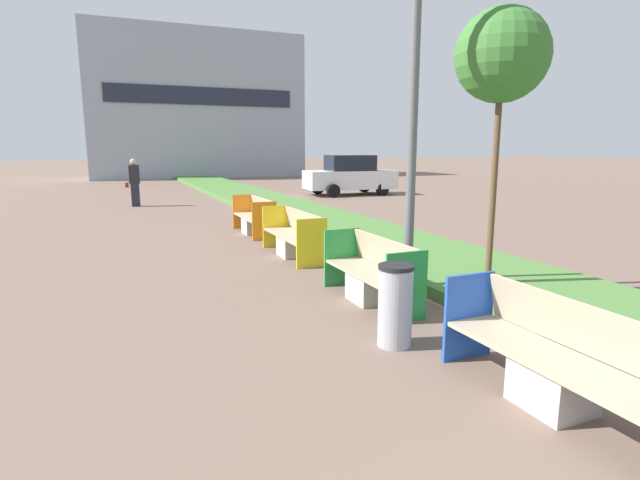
{
  "coord_description": "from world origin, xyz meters",
  "views": [
    {
      "loc": [
        -2.57,
        0.31,
        2.27
      ],
      "look_at": [
        0.9,
        8.45,
        0.6
      ],
      "focal_mm": 28.0,
      "sensor_mm": 36.0,
      "label": 1
    }
  ],
  "objects_px": {
    "litter_bin": "(395,305)",
    "parked_car_distant": "(350,175)",
    "bench_orange_frame": "(255,220)",
    "pedestrian_walking": "(134,182)",
    "bench_green_frame": "(372,277)",
    "bench_blue_frame": "(558,367)",
    "bench_yellow_frame": "(294,239)",
    "street_lamp_post": "(416,25)",
    "sapling_tree_near": "(502,57)"
  },
  "relations": [
    {
      "from": "bench_green_frame",
      "to": "bench_yellow_frame",
      "type": "distance_m",
      "value": 3.35
    },
    {
      "from": "bench_green_frame",
      "to": "sapling_tree_near",
      "type": "bearing_deg",
      "value": -2.96
    },
    {
      "from": "bench_green_frame",
      "to": "bench_yellow_frame",
      "type": "height_order",
      "value": "same"
    },
    {
      "from": "pedestrian_walking",
      "to": "street_lamp_post",
      "type": "bearing_deg",
      "value": -77.24
    },
    {
      "from": "street_lamp_post",
      "to": "pedestrian_walking",
      "type": "bearing_deg",
      "value": 102.76
    },
    {
      "from": "litter_bin",
      "to": "pedestrian_walking",
      "type": "distance_m",
      "value": 15.68
    },
    {
      "from": "bench_green_frame",
      "to": "litter_bin",
      "type": "relative_size",
      "value": 2.07
    },
    {
      "from": "bench_green_frame",
      "to": "bench_orange_frame",
      "type": "bearing_deg",
      "value": 89.99
    },
    {
      "from": "street_lamp_post",
      "to": "parked_car_distant",
      "type": "bearing_deg",
      "value": 66.69
    },
    {
      "from": "bench_blue_frame",
      "to": "litter_bin",
      "type": "relative_size",
      "value": 2.42
    },
    {
      "from": "bench_blue_frame",
      "to": "bench_yellow_frame",
      "type": "relative_size",
      "value": 1.05
    },
    {
      "from": "bench_orange_frame",
      "to": "litter_bin",
      "type": "bearing_deg",
      "value": -94.16
    },
    {
      "from": "sapling_tree_near",
      "to": "pedestrian_walking",
      "type": "height_order",
      "value": "sapling_tree_near"
    },
    {
      "from": "bench_green_frame",
      "to": "bench_orange_frame",
      "type": "distance_m",
      "value": 6.34
    },
    {
      "from": "bench_orange_frame",
      "to": "sapling_tree_near",
      "type": "height_order",
      "value": "sapling_tree_near"
    },
    {
      "from": "street_lamp_post",
      "to": "sapling_tree_near",
      "type": "distance_m",
      "value": 1.51
    },
    {
      "from": "litter_bin",
      "to": "parked_car_distant",
      "type": "height_order",
      "value": "parked_car_distant"
    },
    {
      "from": "street_lamp_post",
      "to": "sapling_tree_near",
      "type": "bearing_deg",
      "value": -3.88
    },
    {
      "from": "bench_green_frame",
      "to": "bench_orange_frame",
      "type": "xyz_separation_m",
      "value": [
        0.0,
        6.34,
        0.0
      ]
    },
    {
      "from": "street_lamp_post",
      "to": "pedestrian_walking",
      "type": "xyz_separation_m",
      "value": [
        -3.17,
        13.98,
        -3.0
      ]
    },
    {
      "from": "bench_green_frame",
      "to": "pedestrian_walking",
      "type": "xyz_separation_m",
      "value": [
        -2.55,
        13.97,
        0.56
      ]
    },
    {
      "from": "bench_blue_frame",
      "to": "sapling_tree_near",
      "type": "bearing_deg",
      "value": 57.13
    },
    {
      "from": "bench_orange_frame",
      "to": "bench_green_frame",
      "type": "bearing_deg",
      "value": -90.01
    },
    {
      "from": "litter_bin",
      "to": "parked_car_distant",
      "type": "distance_m",
      "value": 18.2
    },
    {
      "from": "bench_blue_frame",
      "to": "bench_yellow_frame",
      "type": "distance_m",
      "value": 6.68
    },
    {
      "from": "bench_blue_frame",
      "to": "bench_orange_frame",
      "type": "xyz_separation_m",
      "value": [
        -0.0,
        9.67,
        -0.01
      ]
    },
    {
      "from": "bench_green_frame",
      "to": "litter_bin",
      "type": "distance_m",
      "value": 1.69
    },
    {
      "from": "bench_yellow_frame",
      "to": "pedestrian_walking",
      "type": "xyz_separation_m",
      "value": [
        -2.55,
        10.61,
        0.56
      ]
    },
    {
      "from": "bench_green_frame",
      "to": "litter_bin",
      "type": "bearing_deg",
      "value": -110.01
    },
    {
      "from": "bench_yellow_frame",
      "to": "sapling_tree_near",
      "type": "height_order",
      "value": "sapling_tree_near"
    },
    {
      "from": "bench_green_frame",
      "to": "parked_car_distant",
      "type": "xyz_separation_m",
      "value": [
        7.05,
        14.94,
        0.55
      ]
    },
    {
      "from": "bench_yellow_frame",
      "to": "bench_orange_frame",
      "type": "relative_size",
      "value": 1.08
    },
    {
      "from": "bench_yellow_frame",
      "to": "bench_orange_frame",
      "type": "distance_m",
      "value": 2.99
    },
    {
      "from": "bench_green_frame",
      "to": "bench_yellow_frame",
      "type": "bearing_deg",
      "value": 89.95
    },
    {
      "from": "litter_bin",
      "to": "pedestrian_walking",
      "type": "xyz_separation_m",
      "value": [
        -1.98,
        15.55,
        0.45
      ]
    },
    {
      "from": "bench_orange_frame",
      "to": "litter_bin",
      "type": "height_order",
      "value": "litter_bin"
    },
    {
      "from": "pedestrian_walking",
      "to": "bench_blue_frame",
      "type": "bearing_deg",
      "value": -81.6
    },
    {
      "from": "bench_blue_frame",
      "to": "bench_orange_frame",
      "type": "height_order",
      "value": "same"
    },
    {
      "from": "bench_orange_frame",
      "to": "parked_car_distant",
      "type": "relative_size",
      "value": 0.47
    },
    {
      "from": "bench_blue_frame",
      "to": "pedestrian_walking",
      "type": "distance_m",
      "value": 17.49
    },
    {
      "from": "bench_orange_frame",
      "to": "pedestrian_walking",
      "type": "distance_m",
      "value": 8.06
    },
    {
      "from": "street_lamp_post",
      "to": "litter_bin",
      "type": "bearing_deg",
      "value": -127.1
    },
    {
      "from": "bench_orange_frame",
      "to": "pedestrian_walking",
      "type": "bearing_deg",
      "value": 108.5
    },
    {
      "from": "bench_green_frame",
      "to": "litter_bin",
      "type": "height_order",
      "value": "litter_bin"
    },
    {
      "from": "parked_car_distant",
      "to": "bench_blue_frame",
      "type": "bearing_deg",
      "value": -105.31
    },
    {
      "from": "bench_orange_frame",
      "to": "parked_car_distant",
      "type": "xyz_separation_m",
      "value": [
        7.05,
        8.6,
        0.55
      ]
    },
    {
      "from": "pedestrian_walking",
      "to": "bench_orange_frame",
      "type": "bearing_deg",
      "value": -71.5
    },
    {
      "from": "bench_green_frame",
      "to": "bench_yellow_frame",
      "type": "relative_size",
      "value": 0.9
    },
    {
      "from": "bench_green_frame",
      "to": "sapling_tree_near",
      "type": "xyz_separation_m",
      "value": [
        2.09,
        -0.11,
        3.22
      ]
    },
    {
      "from": "bench_blue_frame",
      "to": "bench_green_frame",
      "type": "distance_m",
      "value": 3.33
    }
  ]
}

